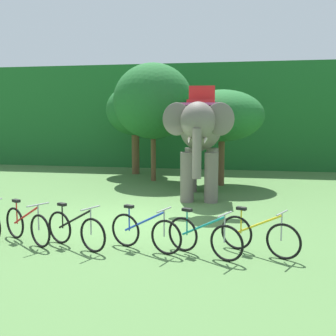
% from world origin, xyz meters
% --- Properties ---
extents(ground_plane, '(80.00, 80.00, 0.00)m').
position_xyz_m(ground_plane, '(0.00, 0.00, 0.00)').
color(ground_plane, '#4C753D').
extents(foliage_hedge, '(36.00, 6.00, 5.41)m').
position_xyz_m(foliage_hedge, '(0.00, 13.79, 2.70)').
color(foliage_hedge, '#1E6028').
rests_on(foliage_hedge, ground).
extents(tree_center_left, '(2.70, 2.70, 4.19)m').
position_xyz_m(tree_center_left, '(-2.08, 8.55, 2.98)').
color(tree_center_left, brown).
rests_on(tree_center_left, ground).
extents(tree_center_right, '(3.31, 3.31, 4.92)m').
position_xyz_m(tree_center_right, '(-0.80, 6.68, 3.34)').
color(tree_center_right, brown).
rests_on(tree_center_right, ground).
extents(tree_center, '(3.27, 3.27, 3.76)m').
position_xyz_m(tree_center, '(2.09, 6.03, 2.74)').
color(tree_center, brown).
rests_on(tree_center, ground).
extents(elephant, '(2.09, 4.18, 3.78)m').
position_xyz_m(elephant, '(1.53, 3.27, 2.20)').
color(elephant, '#665E56').
rests_on(elephant, ground).
extents(bike_red, '(1.51, 0.90, 0.92)m').
position_xyz_m(bike_red, '(-1.66, -2.15, 0.39)').
color(bike_red, black).
rests_on(bike_red, ground).
extents(bike_black, '(1.58, 0.81, 0.92)m').
position_xyz_m(bike_black, '(-0.49, -2.29, 0.39)').
color(bike_black, black).
rests_on(bike_black, ground).
extents(bike_blue, '(1.62, 0.72, 0.92)m').
position_xyz_m(bike_blue, '(0.98, -2.19, 0.39)').
color(bike_blue, black).
rests_on(bike_blue, ground).
extents(bike_teal, '(1.56, 0.83, 0.92)m').
position_xyz_m(bike_teal, '(2.19, -2.31, 0.39)').
color(bike_teal, black).
rests_on(bike_teal, ground).
extents(bike_yellow, '(1.55, 0.84, 0.92)m').
position_xyz_m(bike_yellow, '(3.26, -2.00, 0.39)').
color(bike_yellow, black).
rests_on(bike_yellow, ground).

